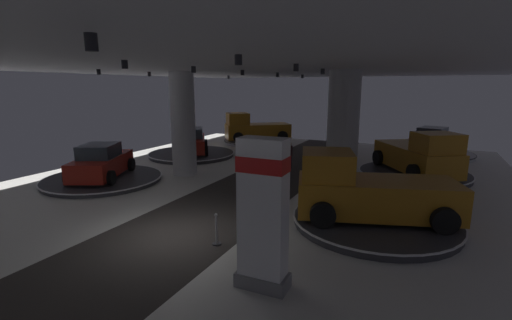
{
  "coord_description": "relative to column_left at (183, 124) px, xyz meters",
  "views": [
    {
      "loc": [
        7.14,
        -8.65,
        4.79
      ],
      "look_at": [
        0.19,
        5.87,
        1.4
      ],
      "focal_mm": 24.93,
      "sensor_mm": 36.0,
      "label": 1
    }
  ],
  "objects": [
    {
      "name": "pickup_truck_deep_left",
      "position": [
        -1.27,
        11.3,
        -1.56
      ],
      "size": [
        5.45,
        4.96,
        2.3
      ],
      "color": "#B77519",
      "rests_on": "display_platform_deep_left"
    },
    {
      "name": "pickup_truck_far_right",
      "position": [
        11.57,
        4.58,
        -1.55
      ],
      "size": [
        4.67,
        5.6,
        2.3
      ],
      "color": "#B77519",
      "rests_on": "display_platform_far_right"
    },
    {
      "name": "display_car_mid_left",
      "position": [
        -2.78,
        -3.12,
        -1.75
      ],
      "size": [
        3.56,
        4.56,
        1.71
      ],
      "color": "maroon",
      "rests_on": "display_platform_mid_left"
    },
    {
      "name": "display_platform_mid_right",
      "position": [
        10.42,
        -3.12,
        -2.59
      ],
      "size": [
        5.68,
        5.68,
        0.28
      ],
      "color": "#333338",
      "rests_on": "ground"
    },
    {
      "name": "visitor_walking_near",
      "position": [
        4.77,
        3.63,
        -1.84
      ],
      "size": [
        0.32,
        0.32,
        1.59
      ],
      "color": "black",
      "rests_on": "ground"
    },
    {
      "name": "column_right",
      "position": [
        8.17,
        1.67,
        0.0
      ],
      "size": [
        1.5,
        1.5,
        5.5
      ],
      "color": "#ADADB2",
      "rests_on": "ground"
    },
    {
      "name": "ground",
      "position": [
        4.6,
        -6.81,
        -2.77
      ],
      "size": [
        24.0,
        44.0,
        0.06
      ],
      "color": "silver"
    },
    {
      "name": "display_platform_mid_left",
      "position": [
        -2.8,
        -3.1,
        -2.62
      ],
      "size": [
        5.81,
        5.81,
        0.23
      ],
      "color": "#333338",
      "rests_on": "ground"
    },
    {
      "name": "display_platform_deep_right",
      "position": [
        12.17,
        11.45,
        -2.6
      ],
      "size": [
        5.61,
        5.61,
        0.27
      ],
      "color": "#B7B7BC",
      "rests_on": "ground"
    },
    {
      "name": "pickup_truck_mid_right",
      "position": [
        10.11,
        -3.22,
        -1.53
      ],
      "size": [
        5.69,
        3.9,
        2.3
      ],
      "color": "#B77519",
      "rests_on": "display_platform_mid_right"
    },
    {
      "name": "display_car_deep_right",
      "position": [
        12.18,
        11.48,
        -1.71
      ],
      "size": [
        3.09,
        4.53,
        1.71
      ],
      "color": "red",
      "rests_on": "display_platform_deep_right"
    },
    {
      "name": "brand_sign_pylon",
      "position": [
        8.51,
        -8.34,
        -0.86
      ],
      "size": [
        1.27,
        0.66,
        3.65
      ],
      "color": "slate",
      "rests_on": "ground"
    },
    {
      "name": "display_car_far_left",
      "position": [
        -2.64,
        4.3,
        -1.73
      ],
      "size": [
        3.84,
        4.49,
        1.71
      ],
      "color": "maroon",
      "rests_on": "display_platform_far_left"
    },
    {
      "name": "display_platform_far_left",
      "position": [
        -2.66,
        4.32,
        -2.6
      ],
      "size": [
        5.86,
        5.86,
        0.26
      ],
      "color": "#333338",
      "rests_on": "ground"
    },
    {
      "name": "display_platform_far_right",
      "position": [
        11.39,
        4.85,
        -2.6
      ],
      "size": [
        5.68,
        5.68,
        0.27
      ],
      "color": "#333338",
      "rests_on": "ground"
    },
    {
      "name": "stanchion_a",
      "position": [
        6.27,
        -6.84,
        -2.38
      ],
      "size": [
        0.28,
        0.28,
        1.01
      ],
      "color": "#333338",
      "rests_on": "ground"
    },
    {
      "name": "column_left",
      "position": [
        0.0,
        0.0,
        0.0
      ],
      "size": [
        1.3,
        1.3,
        5.5
      ],
      "color": "silver",
      "rests_on": "ground"
    },
    {
      "name": "display_platform_deep_left",
      "position": [
        -1.02,
        11.5,
        -2.6
      ],
      "size": [
        5.68,
        5.68,
        0.26
      ],
      "color": "#B7B7BC",
      "rests_on": "ground"
    },
    {
      "name": "ceiling_with_spotlights",
      "position": [
        4.6,
        -6.81,
        2.8
      ],
      "size": [
        24.0,
        44.0,
        0.39
      ],
      "color": "silver"
    }
  ]
}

